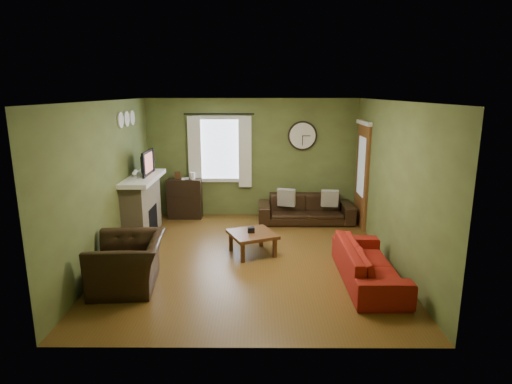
{
  "coord_description": "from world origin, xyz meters",
  "views": [
    {
      "loc": [
        0.14,
        -6.77,
        2.75
      ],
      "look_at": [
        0.1,
        0.4,
        1.05
      ],
      "focal_mm": 30.0,
      "sensor_mm": 36.0,
      "label": 1
    }
  ],
  "objects_px": {
    "armchair": "(128,263)",
    "coffee_table": "(252,243)",
    "bookshelf": "(185,199)",
    "sofa_brown": "(306,209)",
    "sofa_red": "(369,264)"
  },
  "relations": [
    {
      "from": "bookshelf",
      "to": "coffee_table",
      "type": "bearing_deg",
      "value": -54.83
    },
    {
      "from": "coffee_table",
      "to": "bookshelf",
      "type": "bearing_deg",
      "value": 125.17
    },
    {
      "from": "bookshelf",
      "to": "armchair",
      "type": "relative_size",
      "value": 0.79
    },
    {
      "from": "sofa_red",
      "to": "bookshelf",
      "type": "bearing_deg",
      "value": 44.97
    },
    {
      "from": "sofa_red",
      "to": "sofa_brown",
      "type": "bearing_deg",
      "value": 11.66
    },
    {
      "from": "bookshelf",
      "to": "sofa_brown",
      "type": "bearing_deg",
      "value": -6.59
    },
    {
      "from": "armchair",
      "to": "coffee_table",
      "type": "relative_size",
      "value": 1.53
    },
    {
      "from": "sofa_brown",
      "to": "sofa_red",
      "type": "relative_size",
      "value": 1.05
    },
    {
      "from": "armchair",
      "to": "coffee_table",
      "type": "bearing_deg",
      "value": 120.36
    },
    {
      "from": "bookshelf",
      "to": "armchair",
      "type": "bearing_deg",
      "value": -94.05
    },
    {
      "from": "sofa_brown",
      "to": "armchair",
      "type": "distance_m",
      "value": 4.24
    },
    {
      "from": "armchair",
      "to": "sofa_brown",
      "type": "bearing_deg",
      "value": 131.85
    },
    {
      "from": "bookshelf",
      "to": "armchair",
      "type": "xyz_separation_m",
      "value": [
        -0.24,
        -3.42,
        -0.08
      ]
    },
    {
      "from": "sofa_brown",
      "to": "armchair",
      "type": "relative_size",
      "value": 1.81
    },
    {
      "from": "sofa_brown",
      "to": "coffee_table",
      "type": "height_order",
      "value": "sofa_brown"
    }
  ]
}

